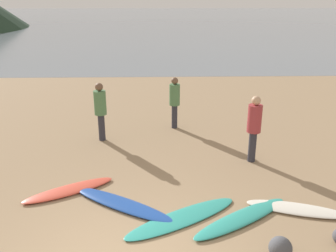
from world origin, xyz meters
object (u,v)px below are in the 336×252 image
surfboard_3 (242,218)px  surfboard_4 (297,209)px  surfboard_0 (69,190)px  person_1 (175,99)px  surfboard_1 (122,204)px  person_2 (100,107)px  person_0 (254,124)px  beach_rock_far (280,248)px  surfboard_2 (183,218)px

surfboard_3 → surfboard_4: surfboard_3 is taller
surfboard_0 → person_1: bearing=27.4°
surfboard_4 → surfboard_1: bearing=-167.4°
surfboard_0 → person_2: (0.31, 3.09, 1.00)m
surfboard_0 → surfboard_3: (3.65, -1.19, -0.00)m
person_0 → person_2: (-4.18, 1.61, -0.01)m
surfboard_1 → surfboard_4: 3.63m
surfboard_0 → person_0: (4.50, 1.48, 1.01)m
surfboard_4 → person_1: 5.60m
surfboard_4 → beach_rock_far: 1.62m
surfboard_2 → surfboard_3: size_ratio=1.06×
person_1 → beach_rock_far: bearing=23.0°
surfboard_1 → surfboard_2: 1.34m
person_2 → surfboard_0: bearing=28.4°
surfboard_2 → person_1: size_ratio=1.51×
surfboard_4 → surfboard_2: bearing=-157.5°
person_0 → beach_rock_far: bearing=-31.2°
person_1 → beach_rock_far: person_1 is taller
surfboard_3 → person_1: size_ratio=1.42×
surfboard_0 → surfboard_1: size_ratio=0.81×
surfboard_1 → beach_rock_far: (2.81, -1.68, 0.15)m
surfboard_0 → surfboard_1: bearing=-57.4°
surfboard_0 → surfboard_4: surfboard_0 is taller
person_0 → person_1: size_ratio=1.05×
surfboard_2 → surfboard_3: surfboard_3 is taller
person_0 → person_2: bearing=-135.5°
surfboard_0 → beach_rock_far: 4.66m
surfboard_3 → person_0: size_ratio=1.35×
surfboard_0 → beach_rock_far: beach_rock_far is taller
surfboard_3 → surfboard_4: bearing=-19.8°
person_1 → person_0: bearing=46.3°
surfboard_4 → person_2: bearing=155.8°
surfboard_2 → surfboard_0: bearing=124.4°
surfboard_3 → person_2: (-3.34, 4.28, 1.00)m
surfboard_1 → person_2: size_ratio=1.44×
surfboard_0 → person_2: person_2 is taller
surfboard_0 → person_2: 3.26m
surfboard_4 → person_1: bearing=131.7°
person_2 → beach_rock_far: size_ratio=4.51×
surfboard_3 → surfboard_4: 1.24m
surfboard_1 → person_2: bearing=137.0°
surfboard_4 → person_2: 6.14m
person_0 → beach_rock_far: 3.91m
surfboard_1 → person_0: (3.25, 2.11, 1.01)m
surfboard_2 → person_1: (0.08, 5.24, 0.97)m
surfboard_1 → surfboard_0: bearing=-173.7°
person_0 → person_1: bearing=-168.1°
surfboard_4 → person_0: 2.62m
surfboard_3 → person_1: person_1 is taller
surfboard_4 → person_0: size_ratio=1.14×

